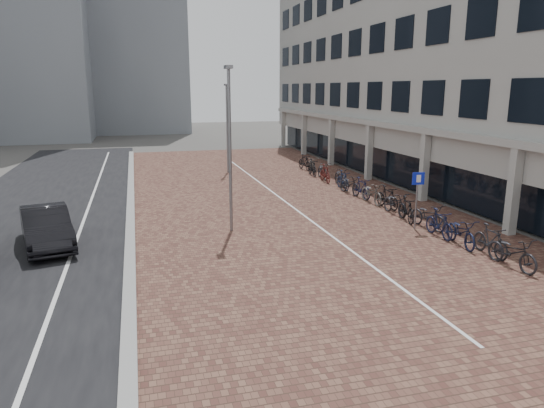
# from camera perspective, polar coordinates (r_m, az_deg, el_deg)

# --- Properties ---
(ground) EXTENTS (140.00, 140.00, 0.00)m
(ground) POSITION_cam_1_polar(r_m,az_deg,el_deg) (13.20, 7.06, -11.30)
(ground) COLOR #474442
(ground) RESTS_ON ground
(plaza_brick) EXTENTS (14.50, 42.00, 0.04)m
(plaza_brick) POSITION_cam_1_polar(r_m,az_deg,el_deg) (24.63, 0.79, 0.44)
(plaza_brick) COLOR brown
(plaza_brick) RESTS_ON ground
(street_asphalt) EXTENTS (8.00, 50.00, 0.03)m
(street_asphalt) POSITION_cam_1_polar(r_m,az_deg,el_deg) (24.09, -25.24, -1.15)
(street_asphalt) COLOR black
(street_asphalt) RESTS_ON ground
(curb) EXTENTS (0.35, 42.00, 0.14)m
(curb) POSITION_cam_1_polar(r_m,az_deg,el_deg) (23.69, -15.95, -0.45)
(curb) COLOR gray
(curb) RESTS_ON ground
(lane_line) EXTENTS (0.12, 44.00, 0.00)m
(lane_line) POSITION_cam_1_polar(r_m,az_deg,el_deg) (23.81, -20.51, -0.83)
(lane_line) COLOR white
(lane_line) RESTS_ON street_asphalt
(parking_line) EXTENTS (0.10, 30.00, 0.00)m
(parking_line) POSITION_cam_1_polar(r_m,az_deg,el_deg) (24.68, 1.23, 0.52)
(parking_line) COLOR white
(parking_line) RESTS_ON plaza_brick
(office_building) EXTENTS (8.40, 40.00, 15.00)m
(office_building) POSITION_cam_1_polar(r_m,az_deg,el_deg) (32.46, 18.59, 17.84)
(office_building) COLOR #A2A29D
(office_building) RESTS_ON ground
(bg_towers) EXTENTS (33.00, 23.00, 32.00)m
(bg_towers) POSITION_cam_1_polar(r_m,az_deg,el_deg) (61.37, -25.91, 19.93)
(bg_towers) COLOR gray
(bg_towers) RESTS_ON ground
(car_dark) EXTENTS (2.45, 4.49, 1.40)m
(car_dark) POSITION_cam_1_polar(r_m,az_deg,el_deg) (19.06, -24.52, -2.46)
(car_dark) COLOR black
(car_dark) RESTS_ON ground
(parking_sign) EXTENTS (0.48, 0.12, 2.30)m
(parking_sign) POSITION_cam_1_polar(r_m,az_deg,el_deg) (20.00, 16.35, 1.34)
(parking_sign) COLOR slate
(parking_sign) RESTS_ON ground
(lamp_near) EXTENTS (0.12, 0.12, 6.19)m
(lamp_near) POSITION_cam_1_polar(r_m,az_deg,el_deg) (18.80, -4.85, 5.96)
(lamp_near) COLOR slate
(lamp_near) RESTS_ON ground
(lamp_far) EXTENTS (0.12, 0.12, 5.64)m
(lamp_far) POSITION_cam_1_polar(r_m,az_deg,el_deg) (32.59, -5.17, 8.52)
(lamp_far) COLOR slate
(lamp_far) RESTS_ON ground
(bike_row) EXTENTS (1.36, 21.45, 1.05)m
(bike_row) POSITION_cam_1_polar(r_m,az_deg,el_deg) (24.80, 11.08, 1.49)
(bike_row) COLOR black
(bike_row) RESTS_ON ground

